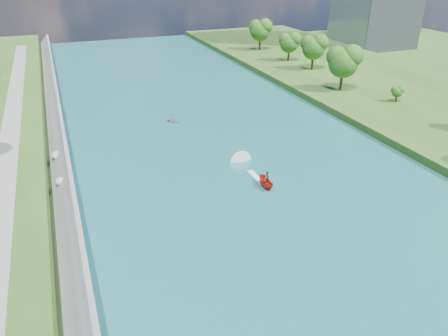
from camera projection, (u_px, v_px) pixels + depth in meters
name	position (u px, v px, depth m)	size (l,w,h in m)	color
ground	(311.00, 245.00, 49.91)	(260.00, 260.00, 0.00)	#2D5119
river_water	(241.00, 171.00, 66.57)	(55.00, 240.00, 0.10)	#195E62
riprap_bank	(62.00, 197.00, 56.26)	(3.95, 236.00, 4.38)	slate
riverside_path	(3.00, 189.00, 54.41)	(3.00, 200.00, 0.10)	gray
trees_east	(340.00, 62.00, 103.53)	(13.96, 138.87, 11.99)	#2C5216
motorboat	(260.00, 177.00, 63.67)	(3.60, 18.62, 2.01)	red
raft	(173.00, 120.00, 85.58)	(3.15, 3.28, 1.52)	#95989D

